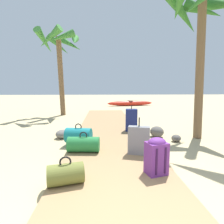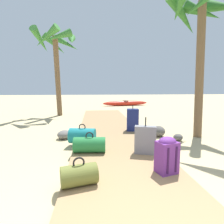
{
  "view_description": "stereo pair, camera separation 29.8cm",
  "coord_description": "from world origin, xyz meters",
  "px_view_note": "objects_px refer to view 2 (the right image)",
  "views": [
    {
      "loc": [
        -0.2,
        -1.1,
        1.4
      ],
      "look_at": [
        0.15,
        5.09,
        0.55
      ],
      "focal_mm": 28.63,
      "sensor_mm": 36.0,
      "label": 1
    },
    {
      "loc": [
        -0.49,
        -1.08,
        1.4
      ],
      "look_at": [
        0.15,
        5.09,
        0.55
      ],
      "focal_mm": 28.63,
      "sensor_mm": 36.0,
      "label": 2
    }
  ],
  "objects_px": {
    "duffel_bag_green": "(90,145)",
    "backpack_purple": "(167,154)",
    "suitcase_grey": "(145,140)",
    "palm_tree_near_right": "(205,16)",
    "kayak": "(125,103)",
    "duffel_bag_olive": "(79,175)",
    "suitcase_navy": "(133,120)",
    "palm_tree_far_left": "(57,47)",
    "duffel_bag_teal": "(82,136)"
  },
  "relations": [
    {
      "from": "kayak",
      "to": "duffel_bag_olive",
      "type": "bearing_deg",
      "value": -103.28
    },
    {
      "from": "duffel_bag_green",
      "to": "kayak",
      "type": "bearing_deg",
      "value": 75.78
    },
    {
      "from": "palm_tree_near_right",
      "to": "backpack_purple",
      "type": "bearing_deg",
      "value": -129.71
    },
    {
      "from": "duffel_bag_olive",
      "to": "suitcase_grey",
      "type": "relative_size",
      "value": 0.73
    },
    {
      "from": "palm_tree_near_right",
      "to": "kayak",
      "type": "bearing_deg",
      "value": 93.49
    },
    {
      "from": "backpack_purple",
      "to": "kayak",
      "type": "relative_size",
      "value": 0.16
    },
    {
      "from": "suitcase_navy",
      "to": "palm_tree_far_left",
      "type": "relative_size",
      "value": 0.19
    },
    {
      "from": "suitcase_grey",
      "to": "duffel_bag_teal",
      "type": "height_order",
      "value": "suitcase_grey"
    },
    {
      "from": "suitcase_navy",
      "to": "duffel_bag_teal",
      "type": "bearing_deg",
      "value": -143.14
    },
    {
      "from": "duffel_bag_olive",
      "to": "palm_tree_far_left",
      "type": "xyz_separation_m",
      "value": [
        -1.48,
        6.7,
        3.08
      ]
    },
    {
      "from": "palm_tree_far_left",
      "to": "palm_tree_near_right",
      "type": "relative_size",
      "value": 1.01
    },
    {
      "from": "duffel_bag_teal",
      "to": "kayak",
      "type": "bearing_deg",
      "value": 73.85
    },
    {
      "from": "duffel_bag_teal",
      "to": "palm_tree_far_left",
      "type": "distance_m",
      "value": 5.88
    },
    {
      "from": "suitcase_navy",
      "to": "duffel_bag_olive",
      "type": "bearing_deg",
      "value": -115.16
    },
    {
      "from": "duffel_bag_olive",
      "to": "backpack_purple",
      "type": "distance_m",
      "value": 1.36
    },
    {
      "from": "duffel_bag_olive",
      "to": "duffel_bag_teal",
      "type": "distance_m",
      "value": 1.87
    },
    {
      "from": "duffel_bag_green",
      "to": "kayak",
      "type": "height_order",
      "value": "duffel_bag_green"
    },
    {
      "from": "suitcase_grey",
      "to": "duffel_bag_teal",
      "type": "relative_size",
      "value": 1.12
    },
    {
      "from": "suitcase_navy",
      "to": "backpack_purple",
      "type": "xyz_separation_m",
      "value": [
        -0.06,
        -2.74,
        -0.04
      ]
    },
    {
      "from": "backpack_purple",
      "to": "kayak",
      "type": "bearing_deg",
      "value": 83.1
    },
    {
      "from": "suitcase_grey",
      "to": "palm_tree_near_right",
      "type": "distance_m",
      "value": 3.84
    },
    {
      "from": "backpack_purple",
      "to": "palm_tree_near_right",
      "type": "distance_m",
      "value": 4.16
    },
    {
      "from": "backpack_purple",
      "to": "palm_tree_near_right",
      "type": "bearing_deg",
      "value": 50.29
    },
    {
      "from": "palm_tree_near_right",
      "to": "suitcase_navy",
      "type": "bearing_deg",
      "value": 165.5
    },
    {
      "from": "duffel_bag_green",
      "to": "backpack_purple",
      "type": "height_order",
      "value": "backpack_purple"
    },
    {
      "from": "duffel_bag_olive",
      "to": "palm_tree_near_right",
      "type": "bearing_deg",
      "value": 37.81
    },
    {
      "from": "duffel_bag_olive",
      "to": "suitcase_grey",
      "type": "distance_m",
      "value": 1.63
    },
    {
      "from": "duffel_bag_olive",
      "to": "palm_tree_near_right",
      "type": "relative_size",
      "value": 0.13
    },
    {
      "from": "duffel_bag_olive",
      "to": "palm_tree_far_left",
      "type": "relative_size",
      "value": 0.13
    },
    {
      "from": "backpack_purple",
      "to": "palm_tree_far_left",
      "type": "relative_size",
      "value": 0.14
    },
    {
      "from": "suitcase_navy",
      "to": "palm_tree_near_right",
      "type": "xyz_separation_m",
      "value": [
        1.82,
        -0.47,
        2.89
      ]
    },
    {
      "from": "suitcase_grey",
      "to": "suitcase_navy",
      "type": "bearing_deg",
      "value": 85.05
    },
    {
      "from": "duffel_bag_green",
      "to": "palm_tree_far_left",
      "type": "distance_m",
      "value": 6.46
    },
    {
      "from": "backpack_purple",
      "to": "duffel_bag_teal",
      "type": "relative_size",
      "value": 0.86
    },
    {
      "from": "suitcase_grey",
      "to": "palm_tree_near_right",
      "type": "bearing_deg",
      "value": 35.91
    },
    {
      "from": "suitcase_navy",
      "to": "kayak",
      "type": "relative_size",
      "value": 0.22
    },
    {
      "from": "backpack_purple",
      "to": "palm_tree_far_left",
      "type": "distance_m",
      "value": 7.64
    },
    {
      "from": "suitcase_navy",
      "to": "palm_tree_far_left",
      "type": "height_order",
      "value": "palm_tree_far_left"
    },
    {
      "from": "suitcase_navy",
      "to": "kayak",
      "type": "xyz_separation_m",
      "value": [
        1.28,
        8.38,
        -0.22
      ]
    },
    {
      "from": "palm_tree_near_right",
      "to": "duffel_bag_olive",
      "type": "bearing_deg",
      "value": -142.19
    },
    {
      "from": "duffel_bag_green",
      "to": "kayak",
      "type": "xyz_separation_m",
      "value": [
        2.56,
        10.1,
        -0.04
      ]
    },
    {
      "from": "suitcase_navy",
      "to": "palm_tree_near_right",
      "type": "height_order",
      "value": "palm_tree_near_right"
    },
    {
      "from": "backpack_purple",
      "to": "suitcase_grey",
      "type": "xyz_separation_m",
      "value": [
        -0.1,
        0.83,
        -0.02
      ]
    },
    {
      "from": "duffel_bag_olive",
      "to": "suitcase_navy",
      "type": "height_order",
      "value": "suitcase_navy"
    },
    {
      "from": "suitcase_grey",
      "to": "palm_tree_far_left",
      "type": "xyz_separation_m",
      "value": [
        -2.71,
        5.64,
        2.94
      ]
    },
    {
      "from": "palm_tree_near_right",
      "to": "suitcase_grey",
      "type": "bearing_deg",
      "value": -144.09
    },
    {
      "from": "kayak",
      "to": "palm_tree_near_right",
      "type": "bearing_deg",
      "value": -86.51
    },
    {
      "from": "duffel_bag_teal",
      "to": "palm_tree_near_right",
      "type": "distance_m",
      "value": 4.53
    },
    {
      "from": "suitcase_navy",
      "to": "palm_tree_far_left",
      "type": "bearing_deg",
      "value": 127.62
    },
    {
      "from": "suitcase_grey",
      "to": "duffel_bag_olive",
      "type": "bearing_deg",
      "value": -139.3
    }
  ]
}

